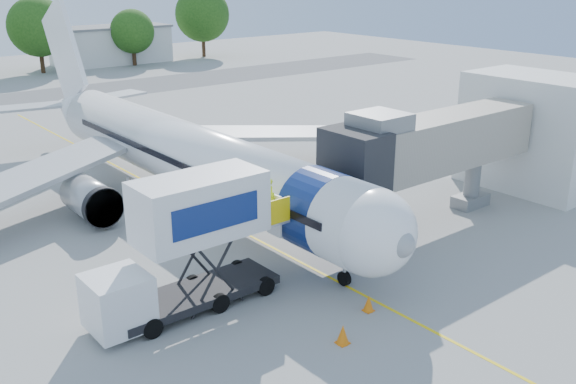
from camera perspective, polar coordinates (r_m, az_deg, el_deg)
ground at (r=35.19m, az=-5.78°, el=-2.66°), size 160.00×160.00×0.00m
guidance_line at (r=35.18m, az=-5.78°, el=-2.65°), size 0.15×70.00×0.01m
aircraft at (r=37.59m, az=-9.41°, el=3.36°), size 34.17×37.73×11.35m
jet_bridge at (r=33.99m, az=12.05°, el=3.94°), size 13.90×3.20×6.60m
terminal_stub at (r=42.68m, az=21.00°, el=5.01°), size 5.00×8.00×7.00m
catering_hiloader at (r=25.60m, az=-9.00°, el=-4.77°), size 8.52×2.44×5.50m
ground_tug at (r=26.21m, az=17.75°, el=-9.84°), size 3.86×2.70×1.40m
safety_cone_a at (r=26.37m, az=7.18°, el=-9.81°), size 0.43×0.43×0.69m
safety_cone_b at (r=24.18m, az=4.89°, el=-12.52°), size 0.48×0.48×0.77m
outbuilding_right at (r=98.42m, az=-15.42°, el=12.52°), size 16.40×7.40×5.30m
tree_e at (r=91.50m, az=-21.35°, el=13.51°), size 7.66×7.66×9.77m
tree_f at (r=95.20m, az=-13.67°, el=13.70°), size 6.11×6.11×7.80m
tree_g at (r=102.88m, az=-7.63°, el=15.38°), size 8.28×8.28×10.56m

